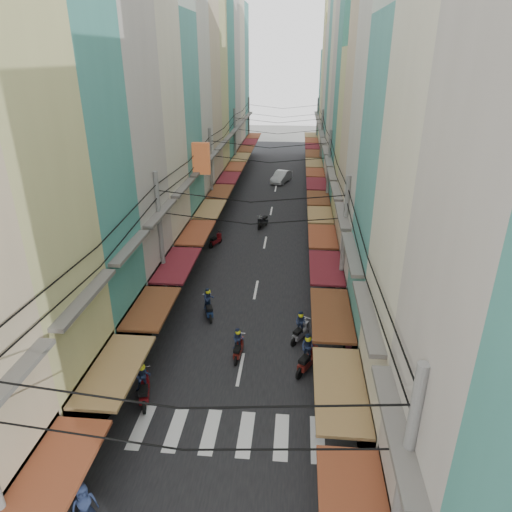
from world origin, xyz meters
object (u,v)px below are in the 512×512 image
Objects in this scene: market_umbrella at (371,343)px; white_car at (281,182)px; bicycle at (391,344)px; traffic_sign at (370,341)px.

white_car is at bearing 98.63° from market_umbrella.
traffic_sign is (-1.70, -3.17, 2.19)m from bicycle.
bicycle is 4.21m from traffic_sign.
market_umbrella is at bearing 22.49° from traffic_sign.
traffic_sign is at bearing -64.57° from white_car.
market_umbrella reaches higher than bicycle.
white_car is at bearing 36.76° from bicycle.
market_umbrella is 0.08m from traffic_sign.
traffic_sign is (-0.04, -0.02, 0.07)m from market_umbrella.
traffic_sign is (5.30, -35.22, 2.19)m from white_car.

